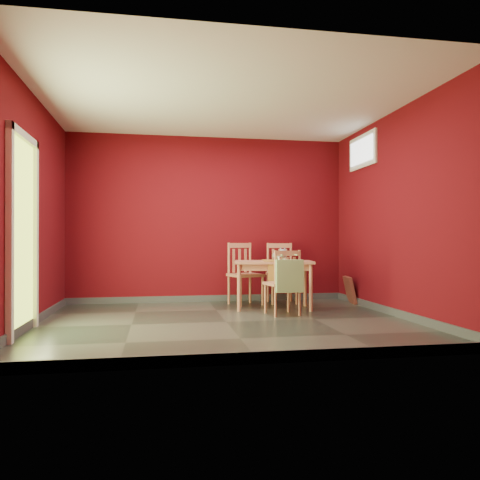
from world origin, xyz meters
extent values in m
plane|color=#2D342D|center=(0.00, 0.00, 0.00)|extent=(4.50, 4.50, 0.00)
plane|color=#580910|center=(0.00, 2.00, 1.35)|extent=(4.50, 0.00, 4.50)
plane|color=#580910|center=(0.00, -2.00, 1.35)|extent=(4.50, 0.00, 4.50)
plane|color=#580910|center=(-2.25, 0.00, 1.35)|extent=(0.00, 4.00, 4.00)
plane|color=#580910|center=(2.25, 0.00, 1.35)|extent=(0.00, 4.00, 4.00)
plane|color=white|center=(0.00, 0.00, 2.70)|extent=(4.50, 4.50, 0.00)
cube|color=#3F4244|center=(0.00, 1.99, 0.05)|extent=(4.50, 0.02, 0.10)
cube|color=#3F4244|center=(0.00, -1.99, 0.05)|extent=(4.50, 0.02, 0.10)
cube|color=#3F4244|center=(-2.24, 0.00, 0.05)|extent=(0.03, 4.00, 0.10)
cube|color=#3F4244|center=(2.24, 0.00, 0.05)|extent=(0.03, 4.00, 0.10)
cube|color=#B7D838|center=(-2.24, -0.40, 1.02)|extent=(0.02, 0.85, 2.05)
cube|color=white|center=(-2.21, -0.86, 1.06)|extent=(0.06, 0.08, 2.13)
cube|color=white|center=(-2.21, 0.06, 1.06)|extent=(0.06, 0.08, 2.13)
cube|color=white|center=(-2.21, -0.40, 2.09)|extent=(0.06, 1.01, 0.08)
cube|color=white|center=(2.23, 1.00, 2.35)|extent=(0.03, 0.90, 0.50)
cube|color=white|center=(2.21, 1.00, 2.35)|extent=(0.02, 0.76, 0.36)
cube|color=silver|center=(1.60, 1.99, 0.30)|extent=(0.08, 0.02, 0.12)
cube|color=tan|center=(0.84, 0.99, 0.68)|extent=(1.21, 0.83, 0.04)
cube|color=tan|center=(0.84, 0.99, 0.62)|extent=(1.08, 0.70, 0.09)
cylinder|color=tan|center=(0.30, 0.81, 0.33)|extent=(0.05, 0.05, 0.66)
cylinder|color=tan|center=(0.39, 1.34, 0.33)|extent=(0.05, 0.05, 0.66)
cylinder|color=tan|center=(1.29, 0.64, 0.33)|extent=(0.05, 0.05, 0.66)
cylinder|color=tan|center=(1.38, 1.17, 0.33)|extent=(0.05, 0.05, 0.66)
cube|color=#A9712B|center=(0.84, 0.99, 0.70)|extent=(0.40, 0.66, 0.01)
cube|color=#A9712B|center=(0.84, 0.68, 0.54)|extent=(0.30, 0.06, 0.31)
cube|color=tan|center=(0.52, 1.49, 0.46)|extent=(0.57, 0.57, 0.04)
cylinder|color=tan|center=(0.40, 1.25, 0.22)|extent=(0.04, 0.04, 0.44)
cylinder|color=tan|center=(0.27, 1.61, 0.22)|extent=(0.04, 0.04, 0.44)
cylinder|color=tan|center=(0.76, 1.37, 0.22)|extent=(0.04, 0.04, 0.44)
cylinder|color=tan|center=(0.64, 1.74, 0.22)|extent=(0.04, 0.04, 0.44)
cylinder|color=tan|center=(0.27, 1.61, 0.72)|extent=(0.04, 0.04, 0.48)
cylinder|color=tan|center=(0.64, 1.74, 0.72)|extent=(0.04, 0.04, 0.48)
cube|color=tan|center=(0.46, 1.67, 0.92)|extent=(0.40, 0.17, 0.07)
cube|color=tan|center=(0.36, 1.64, 0.68)|extent=(0.04, 0.03, 0.37)
cube|color=tan|center=(0.46, 1.67, 0.68)|extent=(0.04, 0.03, 0.37)
cube|color=tan|center=(0.56, 1.71, 0.68)|extent=(0.04, 0.03, 0.37)
cube|color=tan|center=(1.13, 1.59, 0.46)|extent=(0.47, 0.47, 0.04)
cylinder|color=tan|center=(0.93, 1.41, 0.22)|extent=(0.04, 0.04, 0.44)
cylinder|color=tan|center=(0.95, 1.79, 0.22)|extent=(0.04, 0.04, 0.44)
cylinder|color=tan|center=(1.31, 1.39, 0.22)|extent=(0.04, 0.04, 0.44)
cylinder|color=tan|center=(1.33, 1.78, 0.22)|extent=(0.04, 0.04, 0.44)
cylinder|color=tan|center=(0.95, 1.79, 0.72)|extent=(0.04, 0.04, 0.48)
cylinder|color=tan|center=(1.33, 1.78, 0.72)|extent=(0.04, 0.04, 0.48)
cube|color=tan|center=(1.14, 1.78, 0.92)|extent=(0.41, 0.05, 0.07)
cube|color=tan|center=(1.03, 1.79, 0.68)|extent=(0.04, 0.02, 0.37)
cube|color=tan|center=(1.14, 1.78, 0.68)|extent=(0.04, 0.02, 0.37)
cube|color=tan|center=(1.24, 1.78, 0.68)|extent=(0.04, 0.02, 0.37)
cube|color=tan|center=(0.82, 0.44, 0.41)|extent=(0.46, 0.46, 0.04)
cylinder|color=tan|center=(0.96, 0.64, 0.20)|extent=(0.03, 0.03, 0.39)
cylinder|color=tan|center=(1.02, 0.29, 0.20)|extent=(0.03, 0.03, 0.39)
cylinder|color=tan|center=(0.62, 0.58, 0.20)|extent=(0.03, 0.03, 0.39)
cylinder|color=tan|center=(0.68, 0.24, 0.20)|extent=(0.03, 0.03, 0.39)
cylinder|color=tan|center=(1.02, 0.29, 0.65)|extent=(0.03, 0.03, 0.43)
cylinder|color=tan|center=(0.68, 0.24, 0.65)|extent=(0.03, 0.03, 0.43)
cube|color=tan|center=(0.85, 0.27, 0.83)|extent=(0.37, 0.09, 0.07)
cube|color=tan|center=(0.94, 0.28, 0.61)|extent=(0.04, 0.02, 0.34)
cube|color=tan|center=(0.85, 0.27, 0.61)|extent=(0.04, 0.02, 0.34)
cube|color=tan|center=(0.75, 0.25, 0.61)|extent=(0.04, 0.02, 0.34)
cube|color=#8EB070|center=(0.85, 0.19, 0.53)|extent=(0.35, 0.11, 0.42)
cylinder|color=#8EB070|center=(0.75, 0.25, 0.80)|extent=(0.02, 0.18, 0.02)
cylinder|color=#8EB070|center=(0.95, 0.25, 0.80)|extent=(0.02, 0.18, 0.02)
cube|color=brown|center=(2.19, 1.39, 0.21)|extent=(0.21, 0.44, 0.43)
cube|color=black|center=(2.19, 1.39, 0.21)|extent=(0.14, 0.31, 0.30)
camera|label=1|loc=(-0.81, -5.64, 0.97)|focal=35.00mm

